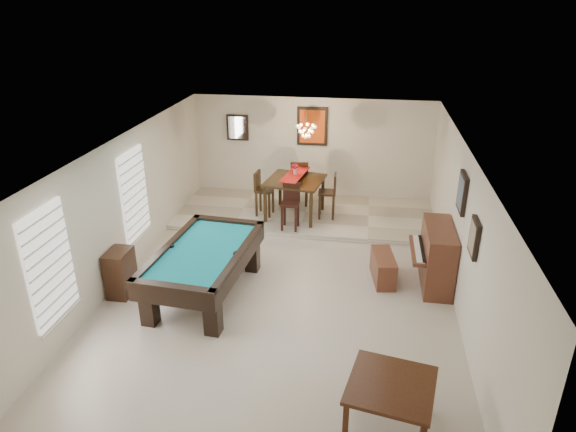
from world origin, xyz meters
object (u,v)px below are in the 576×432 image
(upright_piano, at_px, (430,256))
(dining_table, at_px, (295,195))
(dining_chair_east, at_px, (327,196))
(dining_chair_south, at_px, (290,207))
(apothecary_chest, at_px, (120,273))
(flower_vase, at_px, (295,169))
(pool_table, at_px, (205,273))
(dining_chair_west, at_px, (265,194))
(square_table, at_px, (389,406))
(chandelier, at_px, (306,126))
(piano_bench, at_px, (383,268))
(dining_chair_north, at_px, (300,182))

(upright_piano, distance_m, dining_table, 3.73)
(upright_piano, height_order, dining_chair_east, dining_chair_east)
(dining_chair_east, bearing_deg, dining_table, -90.24)
(dining_chair_south, height_order, dining_chair_east, dining_chair_east)
(apothecary_chest, xyz_separation_m, flower_vase, (2.56, 3.66, 0.84))
(pool_table, height_order, dining_chair_west, dining_chair_west)
(square_table, relative_size, upright_piano, 0.74)
(apothecary_chest, relative_size, chandelier, 1.41)
(pool_table, height_order, chandelier, chandelier)
(piano_bench, xyz_separation_m, chandelier, (-1.80, 2.66, 1.95))
(dining_chair_north, height_order, chandelier, chandelier)
(apothecary_chest, bearing_deg, dining_chair_east, 48.14)
(apothecary_chest, bearing_deg, flower_vase, 55.01)
(dining_chair_north, xyz_separation_m, chandelier, (0.20, -0.53, 1.51))
(piano_bench, distance_m, dining_chair_east, 2.81)
(dining_chair_south, height_order, dining_chair_west, dining_chair_west)
(upright_piano, height_order, piano_bench, upright_piano)
(pool_table, bearing_deg, dining_chair_north, 79.95)
(apothecary_chest, relative_size, dining_chair_north, 0.75)
(dining_chair_north, relative_size, dining_chair_east, 1.07)
(upright_piano, height_order, dining_table, dining_table)
(apothecary_chest, xyz_separation_m, dining_chair_west, (1.86, 3.62, 0.22))
(flower_vase, xyz_separation_m, dining_chair_north, (0.02, 0.74, -0.58))
(pool_table, height_order, upright_piano, upright_piano)
(piano_bench, distance_m, flower_vase, 3.33)
(flower_vase, bearing_deg, piano_bench, -50.62)
(flower_vase, bearing_deg, dining_chair_south, -89.66)
(dining_chair_south, bearing_deg, dining_chair_east, 47.68)
(piano_bench, height_order, flower_vase, flower_vase)
(chandelier, bearing_deg, dining_chair_south, -102.79)
(dining_table, bearing_deg, dining_chair_east, 1.98)
(square_table, xyz_separation_m, upright_piano, (0.78, 3.61, 0.22))
(apothecary_chest, relative_size, flower_vase, 3.33)
(pool_table, relative_size, dining_chair_south, 2.54)
(upright_piano, height_order, chandelier, chandelier)
(upright_piano, height_order, flower_vase, flower_vase)
(pool_table, relative_size, upright_piano, 1.93)
(apothecary_chest, height_order, flower_vase, flower_vase)
(dining_chair_south, bearing_deg, chandelier, 79.02)
(upright_piano, relative_size, dining_table, 1.10)
(dining_chair_west, bearing_deg, upright_piano, -118.36)
(apothecary_chest, distance_m, dining_chair_west, 4.08)
(square_table, bearing_deg, dining_table, 108.56)
(apothecary_chest, xyz_separation_m, dining_table, (2.56, 3.66, 0.21))
(upright_piano, bearing_deg, dining_chair_north, 131.32)
(dining_chair_east, height_order, chandelier, chandelier)
(dining_table, relative_size, dining_chair_east, 1.16)
(dining_chair_south, xyz_separation_m, dining_chair_north, (0.01, 1.47, 0.05))
(dining_table, distance_m, dining_chair_east, 0.74)
(dining_table, height_order, dining_chair_west, dining_chair_west)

